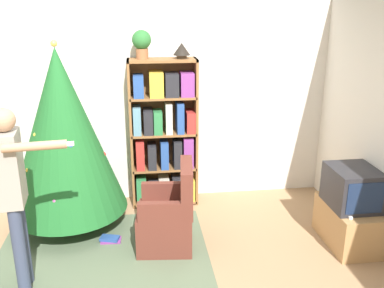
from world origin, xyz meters
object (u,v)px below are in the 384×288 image
object	(u,v)px
armchair	(169,218)
table_lamp	(182,50)
christmas_tree	(63,132)
potted_plant	(142,42)
bookshelf	(164,137)
standing_person	(14,187)
television	(352,187)

from	to	relation	value
armchair	table_lamp	distance (m)	1.95
christmas_tree	table_lamp	xyz separation A→B (m)	(1.35, 0.48, 0.81)
christmas_tree	potted_plant	size ratio (longest dim) A/B	6.38
bookshelf	christmas_tree	size ratio (longest dim) A/B	0.87
standing_person	armchair	bearing A→B (deg)	105.94
christmas_tree	armchair	bearing A→B (deg)	-28.33
standing_person	potted_plant	size ratio (longest dim) A/B	5.07
armchair	potted_plant	bearing A→B (deg)	-163.56
potted_plant	table_lamp	world-z (taller)	potted_plant
christmas_tree	television	bearing A→B (deg)	-14.67
television	potted_plant	distance (m)	2.79
armchair	potted_plant	distance (m)	2.02
christmas_tree	standing_person	size ratio (longest dim) A/B	1.26
bookshelf	potted_plant	distance (m)	1.16
armchair	table_lamp	bearing A→B (deg)	172.05
table_lamp	potted_plant	bearing A→B (deg)	180.00
armchair	television	bearing A→B (deg)	89.92
television	potted_plant	bearing A→B (deg)	148.97
armchair	standing_person	distance (m)	1.58
television	armchair	xyz separation A→B (m)	(-1.88, 0.19, -0.33)
television	christmas_tree	world-z (taller)	christmas_tree
armchair	table_lamp	size ratio (longest dim) A/B	4.60
television	standing_person	bearing A→B (deg)	-173.74
bookshelf	standing_person	size ratio (longest dim) A/B	1.10
bookshelf	table_lamp	size ratio (longest dim) A/B	9.16
television	table_lamp	distance (m)	2.42
bookshelf	standing_person	bearing A→B (deg)	-130.43
table_lamp	armchair	bearing A→B (deg)	-103.65
christmas_tree	table_lamp	bearing A→B (deg)	19.41
bookshelf	television	distance (m)	2.24
standing_person	table_lamp	bearing A→B (deg)	129.09
armchair	standing_person	world-z (taller)	standing_person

